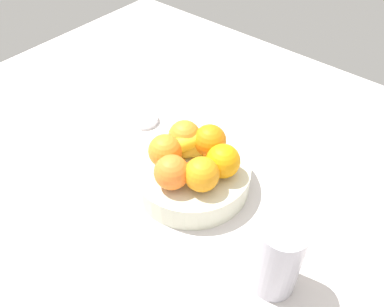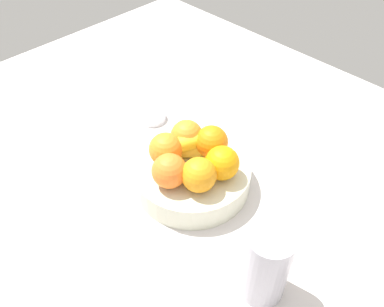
{
  "view_description": "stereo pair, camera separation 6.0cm",
  "coord_description": "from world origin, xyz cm",
  "px_view_note": "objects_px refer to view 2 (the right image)",
  "views": [
    {
      "loc": [
        -40.28,
        53.38,
        74.54
      ],
      "look_at": [
        2.77,
        2.08,
        10.38
      ],
      "focal_mm": 38.01,
      "sensor_mm": 36.0,
      "label": 1
    },
    {
      "loc": [
        -44.73,
        49.29,
        74.54
      ],
      "look_at": [
        2.77,
        2.08,
        10.38
      ],
      "focal_mm": 38.01,
      "sensor_mm": 36.0,
      "label": 2
    }
  ],
  "objects_px": {
    "orange_front_right": "(222,163)",
    "orange_back_right": "(166,149)",
    "fruit_bowl": "(192,175)",
    "banana_bunch": "(189,146)",
    "jar_lid": "(152,117)",
    "thermos_tumbler": "(266,265)",
    "orange_center": "(211,142)",
    "orange_top_stack": "(169,171)",
    "orange_front_left": "(199,175)",
    "orange_back_left": "(187,136)"
  },
  "relations": [
    {
      "from": "fruit_bowl",
      "to": "banana_bunch",
      "type": "distance_m",
      "value": 0.07
    },
    {
      "from": "orange_front_left",
      "to": "orange_back_left",
      "type": "height_order",
      "value": "same"
    },
    {
      "from": "orange_back_left",
      "to": "jar_lid",
      "type": "xyz_separation_m",
      "value": [
        0.21,
        -0.06,
        -0.1
      ]
    },
    {
      "from": "orange_front_left",
      "to": "orange_back_right",
      "type": "distance_m",
      "value": 0.11
    },
    {
      "from": "fruit_bowl",
      "to": "banana_bunch",
      "type": "xyz_separation_m",
      "value": [
        0.03,
        -0.02,
        0.06
      ]
    },
    {
      "from": "fruit_bowl",
      "to": "orange_center",
      "type": "height_order",
      "value": "orange_center"
    },
    {
      "from": "banana_bunch",
      "to": "fruit_bowl",
      "type": "bearing_deg",
      "value": 146.34
    },
    {
      "from": "orange_front_left",
      "to": "orange_center",
      "type": "distance_m",
      "value": 0.11
    },
    {
      "from": "jar_lid",
      "to": "thermos_tumbler",
      "type": "bearing_deg",
      "value": 160.45
    },
    {
      "from": "thermos_tumbler",
      "to": "banana_bunch",
      "type": "bearing_deg",
      "value": -20.35
    },
    {
      "from": "thermos_tumbler",
      "to": "orange_front_right",
      "type": "bearing_deg",
      "value": -29.44
    },
    {
      "from": "orange_back_left",
      "to": "jar_lid",
      "type": "relative_size",
      "value": 1.02
    },
    {
      "from": "thermos_tumbler",
      "to": "jar_lid",
      "type": "height_order",
      "value": "thermos_tumbler"
    },
    {
      "from": "fruit_bowl",
      "to": "orange_top_stack",
      "type": "distance_m",
      "value": 0.1
    },
    {
      "from": "fruit_bowl",
      "to": "banana_bunch",
      "type": "height_order",
      "value": "banana_bunch"
    },
    {
      "from": "orange_front_right",
      "to": "fruit_bowl",
      "type": "bearing_deg",
      "value": 21.03
    },
    {
      "from": "orange_center",
      "to": "thermos_tumbler",
      "type": "bearing_deg",
      "value": 150.86
    },
    {
      "from": "orange_front_right",
      "to": "jar_lid",
      "type": "relative_size",
      "value": 1.02
    },
    {
      "from": "fruit_bowl",
      "to": "thermos_tumbler",
      "type": "relative_size",
      "value": 1.6
    },
    {
      "from": "fruit_bowl",
      "to": "banana_bunch",
      "type": "relative_size",
      "value": 1.61
    },
    {
      "from": "orange_center",
      "to": "orange_back_left",
      "type": "relative_size",
      "value": 1.0
    },
    {
      "from": "orange_front_left",
      "to": "banana_bunch",
      "type": "relative_size",
      "value": 0.46
    },
    {
      "from": "banana_bunch",
      "to": "jar_lid",
      "type": "distance_m",
      "value": 0.26
    },
    {
      "from": "orange_front_left",
      "to": "orange_top_stack",
      "type": "bearing_deg",
      "value": 34.72
    },
    {
      "from": "orange_front_left",
      "to": "orange_center",
      "type": "relative_size",
      "value": 1.0
    },
    {
      "from": "orange_front_right",
      "to": "orange_back_left",
      "type": "distance_m",
      "value": 0.12
    },
    {
      "from": "orange_front_left",
      "to": "orange_back_right",
      "type": "bearing_deg",
      "value": -1.68
    },
    {
      "from": "orange_front_left",
      "to": "banana_bunch",
      "type": "distance_m",
      "value": 0.11
    },
    {
      "from": "fruit_bowl",
      "to": "jar_lid",
      "type": "relative_size",
      "value": 3.61
    },
    {
      "from": "orange_top_stack",
      "to": "thermos_tumbler",
      "type": "bearing_deg",
      "value": 175.0
    },
    {
      "from": "orange_center",
      "to": "jar_lid",
      "type": "height_order",
      "value": "orange_center"
    },
    {
      "from": "orange_back_left",
      "to": "orange_top_stack",
      "type": "bearing_deg",
      "value": 117.48
    },
    {
      "from": "orange_center",
      "to": "jar_lid",
      "type": "distance_m",
      "value": 0.28
    },
    {
      "from": "orange_front_right",
      "to": "orange_back_right",
      "type": "xyz_separation_m",
      "value": [
        0.12,
        0.06,
        0.0
      ]
    },
    {
      "from": "orange_back_left",
      "to": "banana_bunch",
      "type": "relative_size",
      "value": 0.46
    },
    {
      "from": "fruit_bowl",
      "to": "orange_top_stack",
      "type": "bearing_deg",
      "value": 92.9
    },
    {
      "from": "orange_top_stack",
      "to": "orange_back_right",
      "type": "bearing_deg",
      "value": -35.46
    },
    {
      "from": "fruit_bowl",
      "to": "orange_back_right",
      "type": "xyz_separation_m",
      "value": [
        0.05,
        0.03,
        0.07
      ]
    },
    {
      "from": "orange_front_right",
      "to": "orange_center",
      "type": "xyz_separation_m",
      "value": [
        0.06,
        -0.03,
        0.0
      ]
    },
    {
      "from": "orange_back_right",
      "to": "jar_lid",
      "type": "distance_m",
      "value": 0.26
    },
    {
      "from": "fruit_bowl",
      "to": "orange_back_right",
      "type": "distance_m",
      "value": 0.1
    },
    {
      "from": "orange_back_right",
      "to": "orange_back_left",
      "type": "bearing_deg",
      "value": -90.84
    },
    {
      "from": "orange_back_left",
      "to": "thermos_tumbler",
      "type": "relative_size",
      "value": 0.45
    },
    {
      "from": "orange_center",
      "to": "jar_lid",
      "type": "bearing_deg",
      "value": -7.69
    },
    {
      "from": "orange_center",
      "to": "orange_back_left",
      "type": "bearing_deg",
      "value": 25.42
    },
    {
      "from": "fruit_bowl",
      "to": "jar_lid",
      "type": "xyz_separation_m",
      "value": [
        0.26,
        -0.1,
        -0.02
      ]
    },
    {
      "from": "orange_back_right",
      "to": "orange_top_stack",
      "type": "bearing_deg",
      "value": 144.54
    },
    {
      "from": "banana_bunch",
      "to": "orange_front_right",
      "type": "bearing_deg",
      "value": -176.47
    },
    {
      "from": "fruit_bowl",
      "to": "orange_back_left",
      "type": "relative_size",
      "value": 3.54
    },
    {
      "from": "banana_bunch",
      "to": "thermos_tumbler",
      "type": "relative_size",
      "value": 0.99
    }
  ]
}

